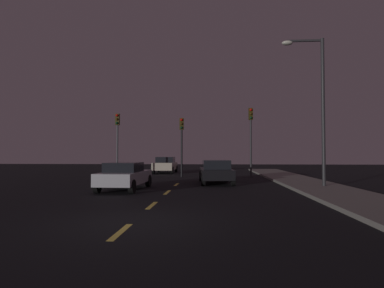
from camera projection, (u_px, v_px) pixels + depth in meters
The scene contains 13 objects.
ground_plane at pixel (169, 191), 15.57m from camera, with size 80.00×80.00×0.00m, color black.
sidewalk_curb_right at pixel (328, 190), 15.10m from camera, with size 3.00×40.00×0.15m, color gray.
lane_stripe_nearest at pixel (121, 232), 7.40m from camera, with size 0.16×1.60×0.01m, color #EACC4C.
lane_stripe_second at pixel (152, 205), 11.19m from camera, with size 0.16×1.60×0.01m, color #EACC4C.
lane_stripe_third at pixel (167, 192), 14.98m from camera, with size 0.16×1.60×0.01m, color #EACC4C.
lane_stripe_fourth at pixel (176, 185), 18.77m from camera, with size 0.16×1.60×0.01m, color #EACC4C.
traffic_signal_left at pixel (117, 132), 25.34m from camera, with size 0.32×0.38×4.94m.
traffic_signal_center at pixel (182, 135), 25.01m from camera, with size 0.32×0.38×4.56m.
traffic_signal_right at pixel (251, 129), 24.68m from camera, with size 0.32×0.38×5.29m.
car_stopped_ahead at pixel (216, 171), 19.54m from camera, with size 2.17×4.37×1.41m.
car_adjacent_lane at pixel (125, 175), 16.08m from camera, with size 1.96×4.34×1.36m.
car_oncoming_far at pixel (165, 165), 30.21m from camera, with size 1.96×4.01×1.50m.
street_lamp_right at pixel (317, 98), 16.69m from camera, with size 2.16×0.36×7.78m.
Camera 1 is at (2.11, -8.53, 1.79)m, focal length 30.25 mm.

